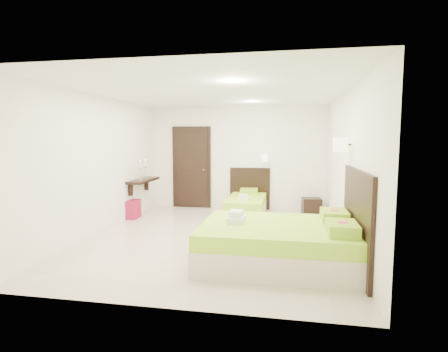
% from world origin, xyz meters
% --- Properties ---
extents(floor, '(5.50, 5.50, 0.00)m').
position_xyz_m(floor, '(0.00, 0.00, 0.00)').
color(floor, beige).
rests_on(floor, ground).
extents(bed_single, '(1.02, 1.70, 1.41)m').
position_xyz_m(bed_single, '(0.34, 1.97, 0.26)').
color(bed_single, beige).
rests_on(bed_single, ground).
extents(bed_double, '(2.20, 1.87, 1.82)m').
position_xyz_m(bed_double, '(1.23, -1.15, 0.32)').
color(bed_double, beige).
rests_on(bed_double, ground).
extents(nightstand, '(0.47, 0.43, 0.38)m').
position_xyz_m(nightstand, '(1.86, 2.40, 0.19)').
color(nightstand, black).
rests_on(nightstand, ground).
extents(ottoman, '(0.44, 0.44, 0.42)m').
position_xyz_m(ottoman, '(-2.26, 1.19, 0.21)').
color(ottoman, maroon).
rests_on(ottoman, ground).
extents(door, '(1.02, 0.15, 2.14)m').
position_xyz_m(door, '(-1.20, 2.70, 1.05)').
color(door, black).
rests_on(door, ground).
extents(console_shelf, '(0.35, 1.20, 0.78)m').
position_xyz_m(console_shelf, '(-2.08, 1.60, 0.82)').
color(console_shelf, black).
rests_on(console_shelf, ground).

